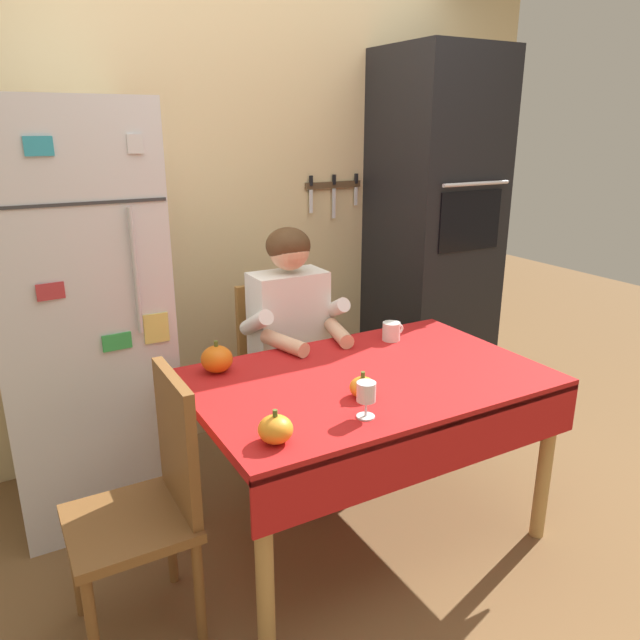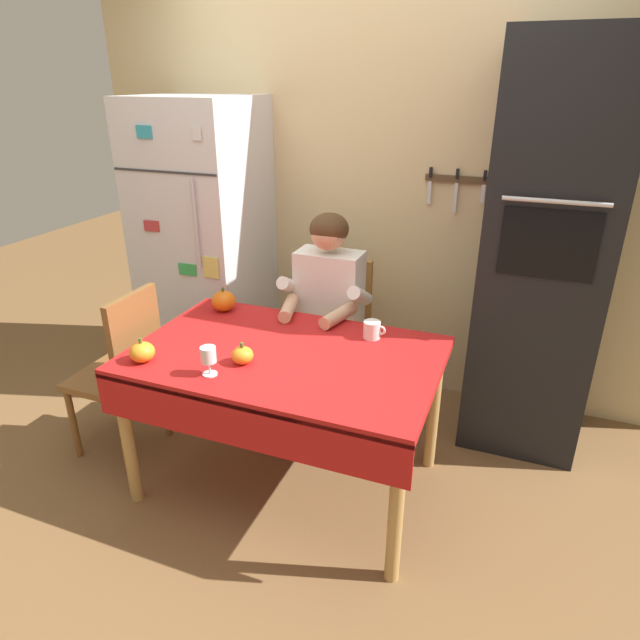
{
  "view_description": "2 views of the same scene",
  "coord_description": "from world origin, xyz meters",
  "px_view_note": "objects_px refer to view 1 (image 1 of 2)",
  "views": [
    {
      "loc": [
        -1.26,
        -1.76,
        1.69
      ],
      "look_at": [
        -0.12,
        0.27,
        0.94
      ],
      "focal_mm": 33.93,
      "sensor_mm": 36.0,
      "label": 1
    },
    {
      "loc": [
        0.96,
        -1.93,
        1.9
      ],
      "look_at": [
        0.13,
        0.21,
        0.87
      ],
      "focal_mm": 30.85,
      "sensor_mm": 36.0,
      "label": 2
    }
  ],
  "objects_px": {
    "refrigerator": "(78,316)",
    "coffee_mug": "(392,331)",
    "wall_oven": "(432,240)",
    "pumpkin_medium": "(363,387)",
    "chair_behind_person": "(279,366)",
    "seated_person": "(295,335)",
    "pumpkin_small": "(276,429)",
    "dining_table": "(370,396)",
    "pumpkin_large": "(217,359)",
    "wine_glass": "(366,394)",
    "chair_left_side": "(151,496)"
  },
  "relations": [
    {
      "from": "refrigerator",
      "to": "coffee_mug",
      "type": "distance_m",
      "value": 1.4
    },
    {
      "from": "wall_oven",
      "to": "pumpkin_medium",
      "type": "bearing_deg",
      "value": -138.01
    },
    {
      "from": "chair_behind_person",
      "to": "seated_person",
      "type": "relative_size",
      "value": 0.75
    },
    {
      "from": "pumpkin_medium",
      "to": "pumpkin_small",
      "type": "height_order",
      "value": "pumpkin_small"
    },
    {
      "from": "dining_table",
      "to": "chair_behind_person",
      "type": "bearing_deg",
      "value": 92.01
    },
    {
      "from": "dining_table",
      "to": "chair_behind_person",
      "type": "height_order",
      "value": "chair_behind_person"
    },
    {
      "from": "dining_table",
      "to": "pumpkin_medium",
      "type": "height_order",
      "value": "pumpkin_medium"
    },
    {
      "from": "seated_person",
      "to": "pumpkin_small",
      "type": "xyz_separation_m",
      "value": [
        -0.52,
        -0.89,
        0.05
      ]
    },
    {
      "from": "pumpkin_large",
      "to": "pumpkin_small",
      "type": "relative_size",
      "value": 1.18
    },
    {
      "from": "wall_oven",
      "to": "coffee_mug",
      "type": "xyz_separation_m",
      "value": [
        -0.72,
        -0.61,
        -0.27
      ]
    },
    {
      "from": "chair_behind_person",
      "to": "pumpkin_large",
      "type": "bearing_deg",
      "value": -137.54
    },
    {
      "from": "pumpkin_large",
      "to": "pumpkin_medium",
      "type": "xyz_separation_m",
      "value": [
        0.38,
        -0.49,
        -0.02
      ]
    },
    {
      "from": "refrigerator",
      "to": "pumpkin_large",
      "type": "height_order",
      "value": "refrigerator"
    },
    {
      "from": "seated_person",
      "to": "wall_oven",
      "type": "bearing_deg",
      "value": 16.49
    },
    {
      "from": "pumpkin_medium",
      "to": "seated_person",
      "type": "bearing_deg",
      "value": 82.1
    },
    {
      "from": "pumpkin_large",
      "to": "seated_person",
      "type": "bearing_deg",
      "value": 27.71
    },
    {
      "from": "chair_behind_person",
      "to": "wine_glass",
      "type": "relative_size",
      "value": 7.16
    },
    {
      "from": "coffee_mug",
      "to": "pumpkin_small",
      "type": "relative_size",
      "value": 0.98
    },
    {
      "from": "dining_table",
      "to": "chair_left_side",
      "type": "xyz_separation_m",
      "value": [
        -0.9,
        -0.04,
        -0.14
      ]
    },
    {
      "from": "chair_behind_person",
      "to": "dining_table",
      "type": "bearing_deg",
      "value": -87.99
    },
    {
      "from": "pumpkin_large",
      "to": "coffee_mug",
      "type": "bearing_deg",
      "value": -2.44
    },
    {
      "from": "wall_oven",
      "to": "dining_table",
      "type": "xyz_separation_m",
      "value": [
        -1.05,
        -0.92,
        -0.39
      ]
    },
    {
      "from": "chair_behind_person",
      "to": "chair_left_side",
      "type": "distance_m",
      "value": 1.2
    },
    {
      "from": "seated_person",
      "to": "pumpkin_small",
      "type": "relative_size",
      "value": 11.09
    },
    {
      "from": "pumpkin_small",
      "to": "chair_left_side",
      "type": "bearing_deg",
      "value": 144.49
    },
    {
      "from": "wall_oven",
      "to": "pumpkin_small",
      "type": "relative_size",
      "value": 18.7
    },
    {
      "from": "refrigerator",
      "to": "pumpkin_medium",
      "type": "xyz_separation_m",
      "value": [
        0.82,
        -1.02,
        -0.12
      ]
    },
    {
      "from": "refrigerator",
      "to": "chair_left_side",
      "type": "relative_size",
      "value": 1.94
    },
    {
      "from": "wall_oven",
      "to": "chair_left_side",
      "type": "bearing_deg",
      "value": -153.81
    },
    {
      "from": "refrigerator",
      "to": "chair_left_side",
      "type": "xyz_separation_m",
      "value": [
        0.05,
        -0.92,
        -0.39
      ]
    },
    {
      "from": "refrigerator",
      "to": "seated_person",
      "type": "height_order",
      "value": "refrigerator"
    },
    {
      "from": "wine_glass",
      "to": "wall_oven",
      "type": "bearing_deg",
      "value": 43.7
    },
    {
      "from": "chair_left_side",
      "to": "refrigerator",
      "type": "bearing_deg",
      "value": 93.06
    },
    {
      "from": "refrigerator",
      "to": "seated_person",
      "type": "bearing_deg",
      "value": -16.85
    },
    {
      "from": "wine_glass",
      "to": "pumpkin_small",
      "type": "bearing_deg",
      "value": -179.5
    },
    {
      "from": "wall_oven",
      "to": "pumpkin_small",
      "type": "bearing_deg",
      "value": -142.98
    },
    {
      "from": "wall_oven",
      "to": "dining_table",
      "type": "distance_m",
      "value": 1.45
    },
    {
      "from": "pumpkin_medium",
      "to": "pumpkin_small",
      "type": "xyz_separation_m",
      "value": [
        -0.42,
        -0.14,
        0.01
      ]
    },
    {
      "from": "pumpkin_small",
      "to": "refrigerator",
      "type": "bearing_deg",
      "value": 108.79
    },
    {
      "from": "wall_oven",
      "to": "pumpkin_large",
      "type": "distance_m",
      "value": 1.68
    },
    {
      "from": "refrigerator",
      "to": "seated_person",
      "type": "xyz_separation_m",
      "value": [
        0.92,
        -0.28,
        -0.16
      ]
    },
    {
      "from": "wall_oven",
      "to": "coffee_mug",
      "type": "bearing_deg",
      "value": -139.89
    },
    {
      "from": "dining_table",
      "to": "pumpkin_small",
      "type": "relative_size",
      "value": 12.47
    },
    {
      "from": "chair_behind_person",
      "to": "chair_left_side",
      "type": "relative_size",
      "value": 1.0
    },
    {
      "from": "coffee_mug",
      "to": "wall_oven",
      "type": "bearing_deg",
      "value": 40.11
    },
    {
      "from": "dining_table",
      "to": "pumpkin_large",
      "type": "height_order",
      "value": "pumpkin_large"
    },
    {
      "from": "chair_behind_person",
      "to": "wall_oven",
      "type": "bearing_deg",
      "value": 6.88
    },
    {
      "from": "seated_person",
      "to": "chair_left_side",
      "type": "relative_size",
      "value": 1.34
    },
    {
      "from": "wall_oven",
      "to": "wine_glass",
      "type": "relative_size",
      "value": 16.18
    },
    {
      "from": "refrigerator",
      "to": "pumpkin_large",
      "type": "xyz_separation_m",
      "value": [
        0.44,
        -0.53,
        -0.1
      ]
    }
  ]
}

